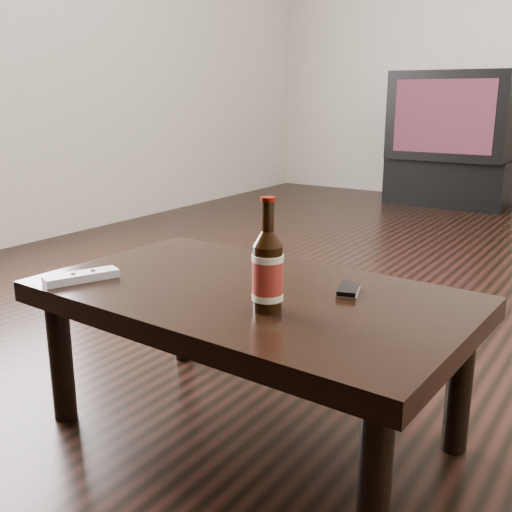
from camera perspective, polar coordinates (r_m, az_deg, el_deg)
The scene contains 7 objects.
floor at distance 2.29m, azimuth 18.66°, elevation -7.45°, with size 5.00×6.00×0.01m, color black.
tv_stand at distance 4.96m, azimuth 17.79°, elevation 6.75°, with size 0.90×0.45×0.36m, color black.
tv at distance 4.92m, azimuth 18.27°, elevation 12.60°, with size 0.88×0.57×0.65m.
coffee_table at distance 1.46m, azimuth -0.57°, elevation -5.09°, with size 1.06×0.65×0.39m.
beer_bottle at distance 1.28m, azimuth 1.12°, elevation -1.48°, with size 0.08×0.08×0.25m.
phone at distance 1.43m, azimuth 8.78°, elevation -3.24°, with size 0.07×0.10×0.02m.
remote at distance 1.57m, azimuth -16.30°, elevation -1.90°, with size 0.12×0.19×0.02m.
Camera 1 is at (0.50, -2.07, 0.84)m, focal length 42.00 mm.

